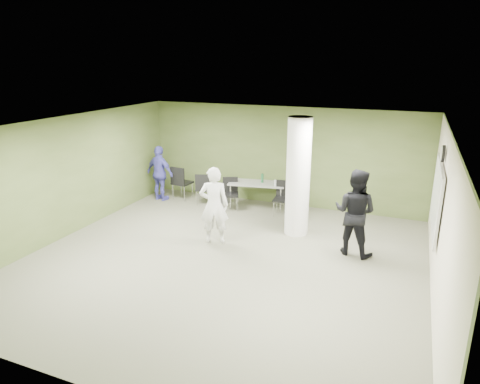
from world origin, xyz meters
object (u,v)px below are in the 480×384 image
at_px(chair_back_left, 180,180).
at_px(man_black, 355,212).
at_px(folding_table, 258,184).
at_px(man_blue, 160,173).
at_px(woman_white, 214,205).

bearing_deg(chair_back_left, man_black, 166.86).
relative_size(folding_table, man_blue, 1.01).
height_order(chair_back_left, woman_white, woman_white).
xyz_separation_m(woman_white, man_blue, (-2.82, 2.20, -0.07)).
xyz_separation_m(woman_white, man_black, (3.00, 0.60, 0.05)).
relative_size(chair_back_left, man_black, 0.54).
height_order(woman_white, man_black, man_black).
relative_size(folding_table, woman_white, 0.93).
bearing_deg(chair_back_left, folding_table, -170.30).
height_order(man_black, man_blue, man_black).
height_order(chair_back_left, man_black, man_black).
relative_size(chair_back_left, woman_white, 0.57).
bearing_deg(woman_white, chair_back_left, -68.14).
xyz_separation_m(chair_back_left, man_black, (5.30, -1.87, 0.34)).
height_order(folding_table, man_blue, man_blue).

